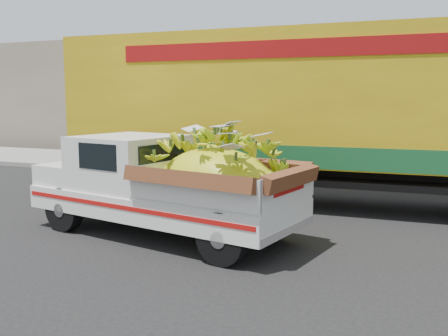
% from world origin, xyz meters
% --- Properties ---
extents(ground, '(100.00, 100.00, 0.00)m').
position_xyz_m(ground, '(0.00, 0.00, 0.00)').
color(ground, black).
rests_on(ground, ground).
extents(curb, '(60.00, 0.25, 0.15)m').
position_xyz_m(curb, '(0.00, 6.12, 0.07)').
color(curb, gray).
rests_on(curb, ground).
extents(sidewalk, '(60.00, 4.00, 0.14)m').
position_xyz_m(sidewalk, '(0.00, 8.22, 0.07)').
color(sidewalk, gray).
rests_on(sidewalk, ground).
extents(building_left, '(18.00, 6.00, 5.00)m').
position_xyz_m(building_left, '(-8.00, 14.12, 2.50)').
color(building_left, gray).
rests_on(building_left, ground).
extents(pickup_truck, '(5.13, 2.69, 1.71)m').
position_xyz_m(pickup_truck, '(-0.62, 0.03, 0.92)').
color(pickup_truck, black).
rests_on(pickup_truck, ground).
extents(semi_trailer, '(12.03, 2.91, 3.80)m').
position_xyz_m(semi_trailer, '(1.10, 3.67, 2.12)').
color(semi_trailer, black).
rests_on(semi_trailer, ground).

